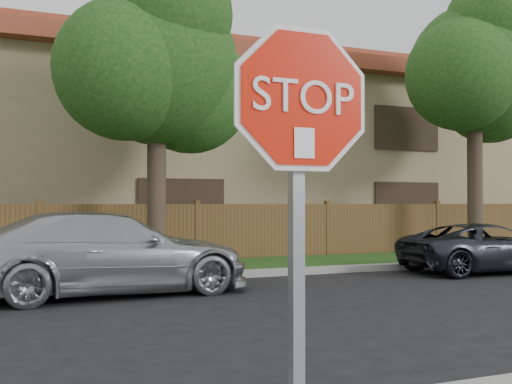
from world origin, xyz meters
name	(u,v)px	position (x,y,z in m)	size (l,w,h in m)	color
far_curb	(47,283)	(0.00, 8.15, 0.07)	(70.00, 0.30, 0.15)	gray
grass_strip	(43,275)	(0.00, 9.80, 0.06)	(70.00, 3.00, 0.12)	#1E4714
fence	(40,237)	(0.00, 11.40, 0.80)	(70.00, 0.12, 1.60)	brown
apartment_building	(33,146)	(0.00, 17.00, 3.53)	(35.20, 9.20, 7.20)	#97875E
tree_mid	(159,64)	(2.52, 9.57, 4.87)	(4.80, 3.90, 7.35)	#382B21
tree_right	(478,69)	(12.02, 9.57, 5.57)	(4.80, 3.90, 8.20)	#382B21
stop_sign	(300,164)	(0.68, -1.48, 1.83)	(1.01, 0.13, 2.55)	gray
sedan_right	(109,253)	(0.96, 6.71, 0.74)	(2.07, 5.08, 1.48)	#AEB2B6
sedan_far_right	(487,248)	(9.72, 6.83, 0.57)	(1.91, 4.13, 1.15)	#2C303B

